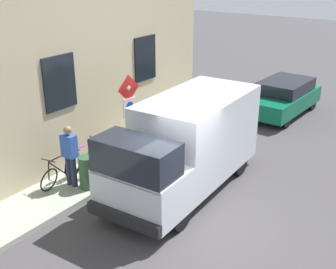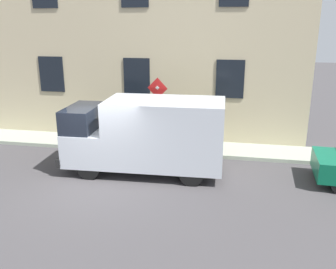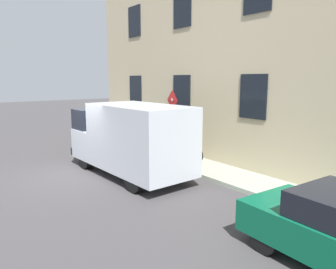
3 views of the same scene
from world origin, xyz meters
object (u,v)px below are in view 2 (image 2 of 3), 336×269
at_px(sign_post_stacked, 158,104).
at_px(delivery_van, 147,134).
at_px(litter_bin, 119,135).
at_px(bicycle_purple, 140,133).
at_px(pedestrian, 118,120).
at_px(bicycle_red, 162,134).
at_px(bicycle_black, 119,131).

distance_m(sign_post_stacked, delivery_van, 2.00).
xyz_separation_m(delivery_van, litter_bin, (2.05, 1.70, -0.74)).
distance_m(bicycle_purple, pedestrian, 1.06).
bearing_deg(delivery_van, bicycle_red, -90.05).
distance_m(sign_post_stacked, litter_bin, 2.13).
xyz_separation_m(sign_post_stacked, pedestrian, (0.58, 1.80, -0.87)).
bearing_deg(bicycle_purple, bicycle_black, -3.90).
relative_size(sign_post_stacked, bicycle_red, 1.56).
xyz_separation_m(pedestrian, litter_bin, (-0.44, -0.16, -0.48)).
distance_m(pedestrian, litter_bin, 0.67).
height_order(sign_post_stacked, bicycle_red, sign_post_stacked).
relative_size(bicycle_purple, litter_bin, 1.91).
relative_size(bicycle_black, litter_bin, 1.91).
bearing_deg(pedestrian, delivery_van, -54.25).
bearing_deg(bicycle_black, litter_bin, 98.75).
distance_m(sign_post_stacked, bicycle_red, 1.68).
height_order(bicycle_red, bicycle_black, same).
relative_size(sign_post_stacked, pedestrian, 1.56).
distance_m(bicycle_red, litter_bin, 1.77).
distance_m(delivery_van, litter_bin, 2.76).
distance_m(bicycle_purple, bicycle_black, 0.91).
bearing_deg(bicycle_red, sign_post_stacked, 96.05).
bearing_deg(bicycle_black, bicycle_purple, 172.13).
bearing_deg(sign_post_stacked, bicycle_red, 2.62).
xyz_separation_m(sign_post_stacked, litter_bin, (0.14, 1.64, -1.35)).
bearing_deg(sign_post_stacked, delivery_van, -178.16).
relative_size(bicycle_red, bicycle_black, 1.00).
bearing_deg(pedestrian, sign_post_stacked, -18.90).
bearing_deg(pedestrian, bicycle_red, 8.99).
bearing_deg(litter_bin, sign_post_stacked, -94.86).
xyz_separation_m(sign_post_stacked, bicycle_black, (0.89, 1.86, -1.43)).
bearing_deg(delivery_van, bicycle_black, -57.61).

